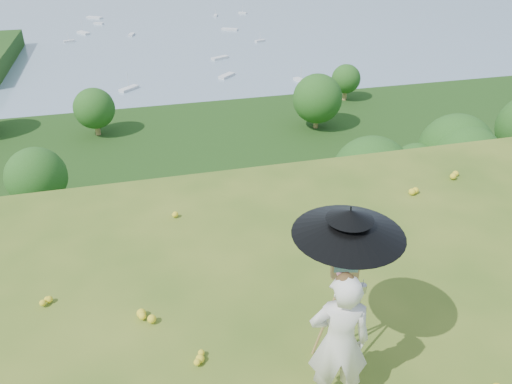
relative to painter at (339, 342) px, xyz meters
name	(u,v)px	position (x,y,z in m)	size (l,w,h in m)	color
forest_slope	(189,307)	(1.12, 34.00, -29.90)	(140.00, 56.00, 22.00)	#11380F
shoreline_tier	(160,182)	(1.12, 74.00, -36.90)	(170.00, 28.00, 8.00)	#6B6656
bay_water	(127,10)	(1.12, 239.00, -34.90)	(700.00, 700.00, 0.00)	#7490A7
slope_trees	(178,181)	(1.12, 34.00, -15.90)	(110.00, 50.00, 6.00)	#255318
harbor_town	(156,148)	(1.12, 74.00, -30.40)	(110.00, 22.00, 5.00)	silver
moored_boats	(94,53)	(-11.38, 160.00, -34.55)	(140.00, 140.00, 0.70)	silver
painter	(339,342)	(0.00, 0.00, 0.00)	(0.66, 0.43, 1.80)	silver
field_easel	(340,309)	(0.26, 0.55, -0.10)	(0.61, 0.61, 1.61)	#A08243
sun_umbrella	(347,241)	(0.27, 0.58, 0.86)	(1.23, 1.23, 0.87)	black
painter_cap	(346,279)	(0.00, 0.00, 0.85)	(0.21, 0.25, 0.10)	#CB6F80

